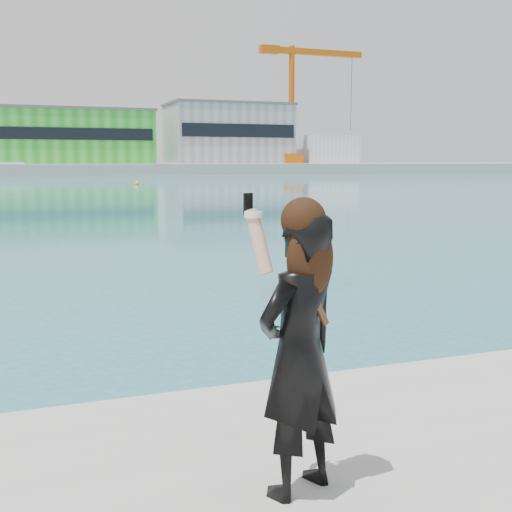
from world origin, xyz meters
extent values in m
cube|color=#9E9E99|center=(0.00, 130.00, 1.00)|extent=(320.00, 40.00, 2.00)
cube|color=green|center=(8.00, 128.00, 7.00)|extent=(30.00, 16.00, 10.00)
cube|color=black|center=(8.00, 119.90, 7.50)|extent=(28.50, 0.20, 2.20)
cube|color=#59595B|center=(8.00, 128.00, 12.25)|extent=(30.60, 16.32, 0.50)
cube|color=gray|center=(40.00, 128.00, 8.00)|extent=(25.00, 15.00, 12.00)
cube|color=black|center=(40.00, 120.40, 8.60)|extent=(23.75, 0.20, 2.64)
cube|color=#59595B|center=(40.00, 128.00, 14.25)|extent=(25.50, 15.30, 0.50)
cube|color=silver|center=(62.00, 126.00, 5.00)|extent=(12.00, 10.00, 6.00)
cube|color=#D55A0C|center=(52.00, 122.00, 3.00)|extent=(4.00, 4.00, 2.00)
cylinder|color=#D55A0C|center=(52.00, 122.00, 15.00)|extent=(1.20, 1.20, 22.00)
cube|color=#D55A0C|center=(58.00, 122.00, 25.00)|extent=(20.00, 1.20, 1.20)
cube|color=#D55A0C|center=(47.00, 122.00, 25.00)|extent=(4.00, 1.60, 1.60)
cylinder|color=black|center=(66.00, 122.00, 17.00)|extent=(0.10, 0.10, 16.00)
cylinder|color=silver|center=(22.00, 121.00, 6.00)|extent=(0.16, 0.16, 8.00)
cube|color=#F33C0E|center=(22.60, 121.00, 9.40)|extent=(1.20, 0.04, 0.80)
sphere|color=#FFB70D|center=(10.08, 67.56, 0.00)|extent=(0.50, 0.50, 0.50)
imported|color=black|center=(-0.67, -0.81, 1.61)|extent=(0.70, 0.60, 1.62)
sphere|color=black|center=(-0.67, -0.83, 2.36)|extent=(0.25, 0.25, 0.25)
ellipsoid|color=black|center=(-0.65, -0.87, 2.16)|extent=(0.27, 0.14, 0.43)
cylinder|color=tan|center=(-0.92, -0.81, 2.25)|extent=(0.15, 0.20, 0.35)
cylinder|color=white|center=(-0.93, -0.77, 2.39)|extent=(0.10, 0.10, 0.03)
cube|color=black|center=(-0.95, -0.73, 2.45)|extent=(0.06, 0.04, 0.12)
cube|color=#4C2D14|center=(-0.61, -0.87, 1.93)|extent=(0.21, 0.11, 0.33)
camera|label=1|loc=(-2.09, -3.96, 2.68)|focal=45.00mm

